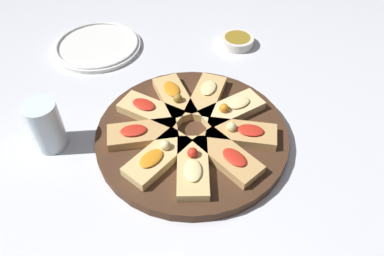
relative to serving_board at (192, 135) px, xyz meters
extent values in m
plane|color=silver|center=(0.00, 0.00, -0.01)|extent=(3.00, 3.00, 0.00)
cylinder|color=#422819|center=(0.00, 0.00, 0.00)|extent=(0.39, 0.39, 0.02)
cube|color=#DBB775|center=(0.09, -0.04, 0.02)|extent=(0.15, 0.11, 0.02)
ellipsoid|color=beige|center=(0.11, -0.04, 0.03)|extent=(0.06, 0.05, 0.01)
sphere|color=red|center=(0.07, -0.03, 0.04)|extent=(0.02, 0.02, 0.02)
cube|color=tan|center=(0.09, 0.03, 0.02)|extent=(0.15, 0.10, 0.02)
ellipsoid|color=red|center=(0.11, 0.04, 0.03)|extent=(0.06, 0.05, 0.01)
cube|color=tan|center=(0.05, 0.08, 0.02)|extent=(0.12, 0.15, 0.02)
ellipsoid|color=red|center=(0.06, 0.10, 0.03)|extent=(0.05, 0.06, 0.01)
sphere|color=beige|center=(0.04, 0.07, 0.04)|extent=(0.02, 0.02, 0.02)
cube|color=#E5C689|center=(-0.02, 0.10, 0.02)|extent=(0.08, 0.15, 0.02)
ellipsoid|color=beige|center=(-0.02, 0.12, 0.03)|extent=(0.04, 0.06, 0.01)
sphere|color=orange|center=(-0.01, 0.08, 0.04)|extent=(0.02, 0.02, 0.02)
cube|color=tan|center=(-0.08, 0.07, 0.02)|extent=(0.14, 0.14, 0.02)
ellipsoid|color=beige|center=(-0.09, 0.08, 0.03)|extent=(0.06, 0.06, 0.01)
cube|color=tan|center=(-0.10, 0.00, 0.02)|extent=(0.14, 0.06, 0.02)
ellipsoid|color=orange|center=(-0.12, 0.00, 0.03)|extent=(0.05, 0.03, 0.01)
sphere|color=olive|center=(-0.08, 0.00, 0.04)|extent=(0.02, 0.02, 0.02)
cube|color=#DBB775|center=(-0.08, -0.06, 0.02)|extent=(0.15, 0.13, 0.02)
ellipsoid|color=red|center=(-0.09, -0.07, 0.03)|extent=(0.06, 0.06, 0.01)
cube|color=tan|center=(-0.02, -0.10, 0.02)|extent=(0.09, 0.15, 0.02)
ellipsoid|color=red|center=(-0.03, -0.11, 0.03)|extent=(0.04, 0.06, 0.01)
cube|color=#DBB775|center=(0.05, -0.09, 0.02)|extent=(0.11, 0.15, 0.02)
ellipsoid|color=orange|center=(0.05, -0.10, 0.03)|extent=(0.05, 0.06, 0.01)
sphere|color=beige|center=(0.04, -0.07, 0.04)|extent=(0.02, 0.02, 0.02)
cylinder|color=white|center=(-0.40, -0.11, -0.01)|extent=(0.23, 0.23, 0.01)
torus|color=white|center=(-0.40, -0.11, 0.00)|extent=(0.22, 0.22, 0.01)
cylinder|color=silver|center=(-0.10, -0.27, 0.04)|extent=(0.07, 0.07, 0.11)
cylinder|color=silver|center=(-0.27, 0.25, 0.00)|extent=(0.09, 0.09, 0.02)
cylinder|color=olive|center=(-0.27, 0.25, 0.01)|extent=(0.07, 0.07, 0.00)
camera|label=1|loc=(0.48, -0.20, 0.57)|focal=35.00mm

